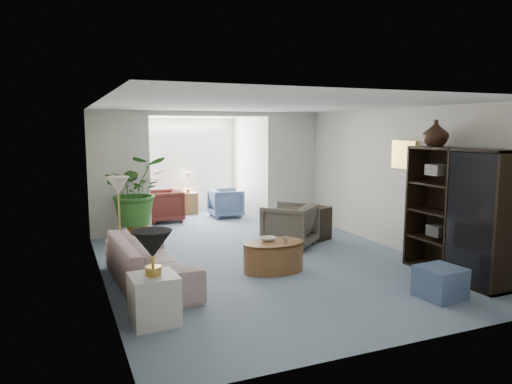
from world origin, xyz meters
name	(u,v)px	position (x,y,z in m)	size (l,w,h in m)	color
floor	(271,266)	(0.00, 0.00, 0.00)	(6.00, 6.00, 0.00)	#8294AC
sunroom_floor	(199,220)	(0.00, 4.10, 0.00)	(2.60, 2.60, 0.00)	#8294AC
back_pier_left	(119,174)	(-1.90, 3.00, 1.25)	(1.20, 0.12, 2.50)	silver
back_pier_right	(292,168)	(1.90, 3.00, 1.25)	(1.20, 0.12, 2.50)	silver
back_header	(211,114)	(0.00, 3.00, 2.45)	(2.60, 0.12, 0.10)	silver
window_pane	(186,158)	(0.00, 5.18, 1.40)	(2.20, 0.02, 1.50)	white
window_blinds	(186,158)	(0.00, 5.15, 1.40)	(2.20, 0.02, 1.50)	white
framed_picture	(405,155)	(2.46, -0.10, 1.70)	(0.04, 0.50, 0.40)	#B4A890
sofa	(150,261)	(-1.90, -0.14, 0.32)	(2.22, 0.87, 0.65)	beige
end_table	(154,299)	(-2.10, -1.49, 0.27)	(0.50, 0.50, 0.55)	silver
table_lamp	(152,244)	(-2.10, -1.49, 0.90)	(0.44, 0.44, 0.30)	black
floor_lamp	(118,185)	(-2.14, 1.15, 1.25)	(0.36, 0.36, 0.28)	beige
coffee_table	(274,256)	(-0.07, -0.25, 0.23)	(0.95, 0.95, 0.45)	brown
coffee_bowl	(268,239)	(-0.12, -0.15, 0.48)	(0.23, 0.23, 0.06)	silver
coffee_cup	(285,240)	(0.08, -0.35, 0.49)	(0.10, 0.10, 0.09)	#B7AFA0
wingback_chair	(290,225)	(0.83, 0.98, 0.39)	(0.84, 0.87, 0.79)	#5B5548
side_table_dark	(315,223)	(1.53, 1.28, 0.32)	(0.53, 0.43, 0.64)	black
entertainment_cabinet	(457,213)	(2.23, -1.54, 0.94)	(0.45, 1.69, 1.88)	black
cabinet_urn	(436,133)	(2.23, -1.04, 2.08)	(0.38, 0.38, 0.40)	#311C10
ottoman	(440,282)	(1.41, -2.11, 0.20)	(0.50, 0.50, 0.40)	slate
plant_pot	(138,233)	(-1.66, 2.50, 0.16)	(0.40, 0.40, 0.32)	#9D572D
house_plant	(136,190)	(-1.66, 2.50, 0.98)	(1.19, 1.03, 1.32)	#2E6322
sunroom_chair_blue	(226,203)	(0.71, 4.17, 0.34)	(0.74, 0.76, 0.69)	slate
sunroom_chair_maroon	(164,206)	(-0.79, 4.17, 0.37)	(0.79, 0.81, 0.74)	#54201C
sunroom_table	(188,203)	(-0.04, 4.92, 0.27)	(0.45, 0.35, 0.55)	brown
shelf_clutter	(460,204)	(2.18, -1.63, 1.09)	(0.30, 1.11, 1.06)	#494743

